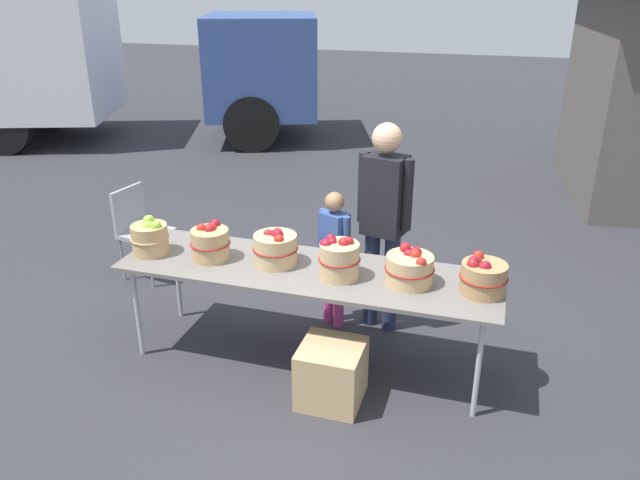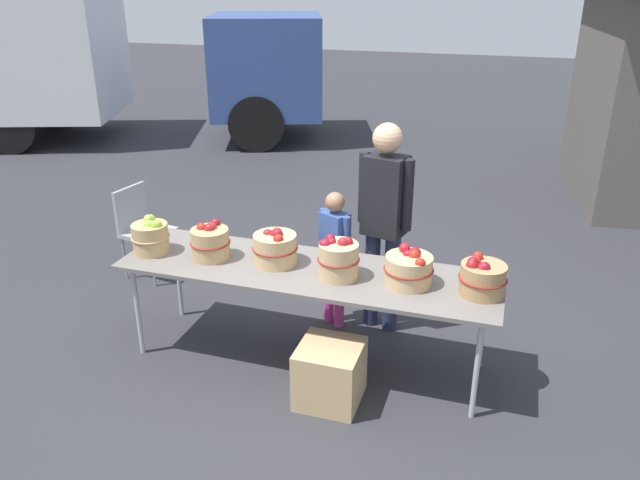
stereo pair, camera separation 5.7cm
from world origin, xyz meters
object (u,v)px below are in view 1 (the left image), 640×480
market_table (308,274)px  apple_basket_red_4 (483,277)px  apple_basket_red_1 (275,248)px  box_truck (45,51)px  child_customer (334,249)px  apple_basket_red_3 (410,268)px  produce_crate (331,373)px  apple_basket_green_0 (150,237)px  apple_basket_red_0 (210,243)px  folding_chair (139,225)px  apple_basket_red_2 (339,258)px  vendor_adult (384,213)px

market_table → apple_basket_red_4: (1.19, -0.01, 0.15)m
apple_basket_red_1 → box_truck: 7.95m
market_table → child_customer: size_ratio=2.37×
market_table → apple_basket_red_3: 0.73m
apple_basket_red_3 → box_truck: bearing=143.6°
child_customer → box_truck: bearing=-8.7°
market_table → produce_crate: bearing=-54.1°
box_truck → child_customer: bearing=-55.7°
produce_crate → box_truck: bearing=139.7°
apple_basket_green_0 → box_truck: bearing=134.1°
apple_basket_red_0 → folding_chair: (-1.21, 0.93, -0.36)m
apple_basket_red_2 → child_customer: (-0.20, 0.61, -0.22)m
apple_basket_red_0 → apple_basket_red_3: size_ratio=0.87×
apple_basket_red_3 → apple_basket_red_4: (0.47, -0.00, 0.01)m
apple_basket_red_4 → child_customer: bearing=153.8°
apple_basket_red_1 → box_truck: box_truck is taller
market_table → vendor_adult: bearing=57.6°
child_customer → folding_chair: bearing=17.7°
apple_basket_green_0 → folding_chair: (-0.75, 0.97, -0.37)m
market_table → box_truck: box_truck is taller
apple_basket_red_1 → vendor_adult: size_ratio=0.20×
vendor_adult → produce_crate: bearing=97.1°
box_truck → apple_basket_red_4: bearing=-54.3°
apple_basket_red_4 → box_truck: 9.10m
market_table → produce_crate: 0.71m
produce_crate → apple_basket_red_1: bearing=141.6°
apple_basket_red_4 → vendor_adult: size_ratio=0.19×
apple_basket_red_1 → folding_chair: 1.94m
apple_basket_red_4 → produce_crate: bearing=-155.8°
apple_basket_red_2 → apple_basket_green_0: bearing=-179.2°
apple_basket_red_1 → apple_basket_green_0: bearing=-174.2°
apple_basket_green_0 → produce_crate: 1.67m
folding_chair → child_customer: bearing=-90.5°
vendor_adult → produce_crate: size_ratio=4.06×
market_table → child_customer: bearing=86.3°
market_table → apple_basket_red_4: bearing=-0.3°
apple_basket_red_3 → produce_crate: size_ratio=0.81×
apple_basket_red_0 → produce_crate: bearing=-20.1°
apple_basket_red_3 → produce_crate: apple_basket_red_3 is taller
apple_basket_red_2 → apple_basket_red_3: (0.48, 0.05, -0.03)m
apple_basket_red_0 → box_truck: bearing=136.9°
child_customer → vendor_adult: bearing=-140.8°
produce_crate → folding_chair: bearing=149.7°
apple_basket_red_0 → child_customer: 0.99m
apple_basket_red_0 → folding_chair: apple_basket_red_0 is taller
apple_basket_red_3 → produce_crate: 0.88m
apple_basket_red_0 → child_customer: child_customer is taller
apple_basket_red_1 → apple_basket_red_2: (0.49, -0.07, 0.02)m
folding_chair → produce_crate: folding_chair is taller
market_table → child_customer: (0.04, 0.56, -0.04)m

